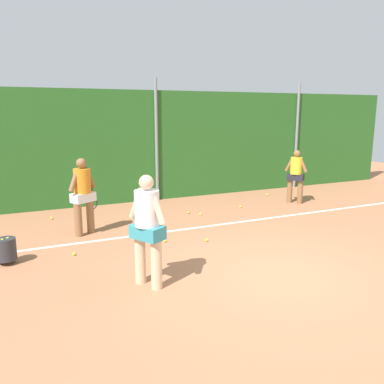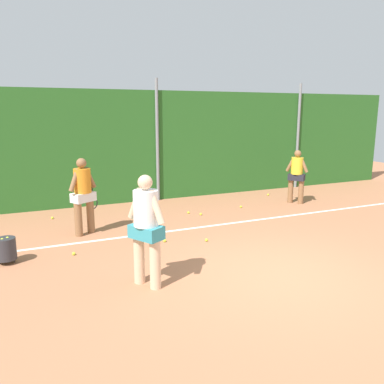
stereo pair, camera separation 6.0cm
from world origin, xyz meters
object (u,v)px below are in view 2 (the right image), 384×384
ball_hopper (6,249)px  tennis_ball_5 (74,254)px  tennis_ball_0 (189,212)px  tennis_ball_10 (268,195)px  player_backcourt_far (297,174)px  tennis_ball_7 (165,241)px  player_midcourt (83,192)px  tennis_ball_4 (206,240)px  player_foreground_near (146,225)px  tennis_ball_1 (201,214)px  tennis_ball_9 (241,207)px  tennis_ball_2 (52,218)px

ball_hopper → tennis_ball_5: (1.21, -0.07, -0.26)m
tennis_ball_0 → tennis_ball_10: 3.62m
player_backcourt_far → tennis_ball_7: 5.43m
player_midcourt → tennis_ball_4: bearing=-64.3°
player_foreground_near → tennis_ball_4: (1.85, 1.60, -1.01)m
player_foreground_near → tennis_ball_4: bearing=101.6°
player_midcourt → tennis_ball_5: player_midcourt is taller
player_foreground_near → tennis_ball_4: 2.65m
player_backcourt_far → tennis_ball_4: bearing=-101.0°
tennis_ball_4 → tennis_ball_1: bearing=68.4°
player_midcourt → tennis_ball_1: size_ratio=27.17×
player_backcourt_far → tennis_ball_5: size_ratio=25.23×
player_backcourt_far → tennis_ball_9: player_backcourt_far is taller
tennis_ball_2 → tennis_ball_9: same height
tennis_ball_7 → tennis_ball_2: bearing=125.7°
ball_hopper → tennis_ball_10: (8.03, 3.09, -0.26)m
player_backcourt_far → tennis_ball_7: (-5.02, -1.87, -0.90)m
player_foreground_near → ball_hopper: bearing=-161.6°
tennis_ball_1 → tennis_ball_9: size_ratio=1.00×
tennis_ball_4 → tennis_ball_5: bearing=173.7°
tennis_ball_2 → tennis_ball_10: (7.01, 0.17, 0.00)m
tennis_ball_0 → tennis_ball_2: bearing=165.3°
tennis_ball_4 → tennis_ball_7: (-0.86, 0.33, 0.00)m
tennis_ball_0 → tennis_ball_4: bearing=-103.7°
tennis_ball_9 → tennis_ball_10: 2.07m
tennis_ball_4 → tennis_ball_10: 5.30m
tennis_ball_9 → player_backcourt_far: bearing=-4.5°
player_foreground_near → tennis_ball_5: player_foreground_near is taller
player_foreground_near → player_midcourt: bearing=160.0°
tennis_ball_7 → tennis_ball_4: bearing=-20.9°
tennis_ball_1 → player_backcourt_far: bearing=2.3°
tennis_ball_1 → tennis_ball_7: bearing=-134.1°
player_midcourt → ball_hopper: player_midcourt is taller
tennis_ball_1 → tennis_ball_5: same height
ball_hopper → tennis_ball_2: 3.10m
tennis_ball_2 → tennis_ball_9: (5.27, -0.95, 0.00)m
player_midcourt → ball_hopper: 2.18m
tennis_ball_0 → tennis_ball_1: same height
tennis_ball_0 → tennis_ball_9: size_ratio=1.00×
tennis_ball_1 → tennis_ball_10: same height
tennis_ball_1 → tennis_ball_5: 4.03m
player_foreground_near → player_backcourt_far: player_foreground_near is taller
player_backcourt_far → ball_hopper: 8.40m
player_midcourt → tennis_ball_5: size_ratio=27.17×
player_foreground_near → tennis_ball_9: 5.80m
tennis_ball_4 → tennis_ball_7: bearing=159.1°
tennis_ball_4 → tennis_ball_5: (-2.81, 0.31, 0.00)m
player_foreground_near → ball_hopper: size_ratio=3.62×
player_midcourt → tennis_ball_9: bearing=-21.1°
player_foreground_near → tennis_ball_0: bearing=119.3°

